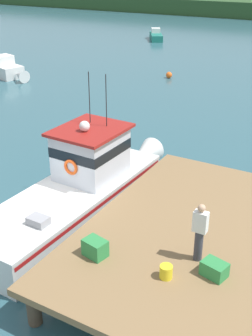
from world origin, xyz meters
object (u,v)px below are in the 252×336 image
(crate_stack_mid_dock, at_px, (95,248))
(deckhand_by_the_boat, at_px, (200,231))
(crate_single_far, at_px, (214,269))
(moored_boat_far_left, at_px, (156,36))
(moored_boat_far_right, at_px, (1,68))
(main_fishing_boat, at_px, (81,188))
(bait_bucket, at_px, (166,272))
(mooring_buoy_inshore, at_px, (169,75))

(crate_stack_mid_dock, xyz_separation_m, deckhand_by_the_boat, (2.38, 1.17, 0.62))
(crate_single_far, xyz_separation_m, moored_boat_far_left, (-19.77, 37.16, -0.98))
(moored_boat_far_right, bearing_deg, deckhand_by_the_boat, -35.25)
(main_fishing_boat, distance_m, bait_bucket, 5.58)
(moored_boat_far_left, relative_size, mooring_buoy_inshore, 9.59)
(moored_boat_far_left, bearing_deg, bait_bucket, -63.59)
(crate_stack_mid_dock, bearing_deg, main_fishing_boat, 130.16)
(bait_bucket, xyz_separation_m, mooring_buoy_inshore, (-10.11, 22.41, -1.13))
(bait_bucket, xyz_separation_m, deckhand_by_the_boat, (0.40, 1.06, 0.69))
(crate_stack_mid_dock, height_order, mooring_buoy_inshore, crate_stack_mid_dock)
(bait_bucket, height_order, mooring_buoy_inshore, bait_bucket)
(main_fishing_boat, bearing_deg, moored_boat_far_right, 141.40)
(moored_boat_far_right, distance_m, mooring_buoy_inshore, 12.99)
(main_fishing_boat, bearing_deg, crate_single_far, -23.13)
(mooring_buoy_inshore, bearing_deg, bait_bucket, -65.73)
(moored_boat_far_left, xyz_separation_m, moored_boat_far_right, (-3.02, -21.06, 0.14))
(bait_bucket, distance_m, moored_boat_far_left, 42.22)
(crate_stack_mid_dock, relative_size, mooring_buoy_inshore, 1.28)
(main_fishing_boat, relative_size, crate_single_far, 16.43)
(moored_boat_far_left, distance_m, mooring_buoy_inshore, 17.67)
(crate_stack_mid_dock, distance_m, bait_bucket, 1.98)
(bait_bucket, height_order, moored_boat_far_left, bait_bucket)
(main_fishing_boat, distance_m, moored_boat_far_right, 21.93)
(main_fishing_boat, height_order, mooring_buoy_inshore, main_fishing_boat)
(bait_bucket, height_order, moored_boat_far_right, moored_boat_far_right)
(deckhand_by_the_boat, bearing_deg, bait_bucket, -110.99)
(bait_bucket, bearing_deg, crate_stack_mid_dock, -176.53)
(moored_boat_far_left, distance_m, moored_boat_far_right, 21.28)
(crate_single_far, xyz_separation_m, bait_bucket, (-0.99, -0.65, -0.02))
(main_fishing_boat, distance_m, moored_boat_far_left, 37.51)
(crate_stack_mid_dock, xyz_separation_m, moored_boat_far_right, (-19.82, 16.86, -0.89))
(crate_single_far, bearing_deg, bait_bucket, -146.86)
(deckhand_by_the_boat, height_order, moored_boat_far_left, deckhand_by_the_boat)
(main_fishing_boat, xyz_separation_m, bait_bucket, (4.66, -3.06, 0.36))
(crate_single_far, distance_m, mooring_buoy_inshore, 24.45)
(deckhand_by_the_boat, distance_m, moored_boat_far_right, 27.22)
(crate_stack_mid_dock, relative_size, deckhand_by_the_boat, 0.37)
(mooring_buoy_inshore, bearing_deg, crate_stack_mid_dock, -70.15)
(bait_bucket, distance_m, moored_boat_far_right, 27.49)
(moored_boat_far_right, bearing_deg, crate_single_far, -35.24)
(mooring_buoy_inshore, bearing_deg, main_fishing_boat, -74.27)
(main_fishing_boat, distance_m, crate_single_far, 6.15)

